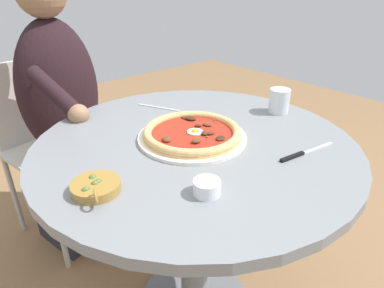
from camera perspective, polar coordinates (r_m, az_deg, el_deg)
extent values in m
cylinder|color=gray|center=(0.98, 0.56, -0.11)|extent=(0.95, 0.95, 0.03)
cylinder|color=slate|center=(1.19, 0.48, -15.48)|extent=(0.10, 0.10, 0.68)
cylinder|color=white|center=(0.98, -0.10, 1.17)|extent=(0.32, 0.32, 0.01)
cylinder|color=#E0B26B|center=(0.98, -0.10, 1.59)|extent=(0.29, 0.29, 0.01)
torus|color=#E0B26B|center=(0.97, -0.10, 2.09)|extent=(0.29, 0.29, 0.02)
cylinder|color=red|center=(0.98, -0.10, 1.85)|extent=(0.28, 0.28, 0.00)
cylinder|color=white|center=(0.98, 0.55, 2.11)|extent=(0.05, 0.05, 0.00)
ellipsoid|color=yellow|center=(0.98, 0.55, 2.22)|extent=(0.02, 0.02, 0.02)
ellipsoid|color=brown|center=(1.02, 2.66, 3.40)|extent=(0.03, 0.04, 0.01)
ellipsoid|color=#3D2314|center=(1.01, 1.05, 3.20)|extent=(0.03, 0.03, 0.01)
ellipsoid|color=#3D2314|center=(0.94, 4.94, 1.03)|extent=(0.04, 0.04, 0.01)
ellipsoid|color=#4C2D19|center=(0.97, 3.20, 1.92)|extent=(0.03, 0.02, 0.01)
ellipsoid|color=#4C2D19|center=(0.96, 2.22, 1.92)|extent=(0.03, 0.03, 0.01)
ellipsoid|color=#4C2D19|center=(1.07, -0.93, 4.59)|extent=(0.04, 0.04, 0.01)
ellipsoid|color=brown|center=(0.91, 0.71, 0.51)|extent=(0.03, 0.03, 0.01)
ellipsoid|color=brown|center=(0.93, -4.43, 0.85)|extent=(0.03, 0.04, 0.01)
ellipsoid|color=#3D2314|center=(1.06, -0.22, 4.44)|extent=(0.04, 0.04, 0.01)
ellipsoid|color=#2D6B28|center=(1.06, 3.78, 4.13)|extent=(0.01, 0.01, 0.00)
ellipsoid|color=#2D6B28|center=(0.94, 1.05, 1.04)|extent=(0.01, 0.01, 0.00)
ellipsoid|color=#2D6B28|center=(0.95, 2.61, 1.31)|extent=(0.01, 0.01, 0.00)
cylinder|color=silver|center=(1.21, 14.84, 7.22)|extent=(0.07, 0.07, 0.08)
cylinder|color=silver|center=(1.22, 14.64, 5.66)|extent=(0.06, 0.06, 0.01)
cube|color=silver|center=(0.99, 20.90, -0.65)|extent=(0.12, 0.03, 0.00)
cube|color=black|center=(0.92, 16.95, -2.12)|extent=(0.08, 0.02, 0.01)
cylinder|color=white|center=(0.74, 2.56, -7.50)|extent=(0.06, 0.06, 0.03)
cylinder|color=olive|center=(0.73, 2.58, -6.95)|extent=(0.05, 0.05, 0.01)
cylinder|color=olive|center=(0.78, -16.27, -7.09)|extent=(0.11, 0.11, 0.02)
torus|color=olive|center=(0.72, -16.30, -8.70)|extent=(0.02, 0.03, 0.03)
ellipsoid|color=#516B2D|center=(0.77, -16.37, -6.61)|extent=(0.02, 0.02, 0.02)
ellipsoid|color=#516B2D|center=(0.80, -16.76, -5.61)|extent=(0.02, 0.02, 0.02)
ellipsoid|color=#516B2D|center=(0.76, -17.88, -7.61)|extent=(0.02, 0.02, 0.02)
ellipsoid|color=#516B2D|center=(0.78, -15.89, -6.37)|extent=(0.02, 0.02, 0.02)
cube|color=#BCBCC1|center=(1.23, -5.80, 6.32)|extent=(0.08, 0.16, 0.00)
cube|color=#282833|center=(1.71, -18.98, -7.94)|extent=(0.39, 0.34, 0.45)
ellipsoid|color=black|center=(1.49, -21.96, 8.54)|extent=(0.38, 0.28, 0.58)
cylinder|color=black|center=(1.23, -22.37, 7.97)|extent=(0.12, 0.26, 0.17)
sphere|color=#936B4C|center=(1.17, -19.02, 4.86)|extent=(0.07, 0.07, 0.07)
cube|color=beige|center=(1.64, -21.10, -0.98)|extent=(0.51, 0.51, 0.02)
cube|color=beige|center=(1.73, -25.89, 6.88)|extent=(0.39, 0.10, 0.38)
cylinder|color=#B7B2A8|center=(1.53, -21.88, -13.40)|extent=(0.02, 0.02, 0.43)
cylinder|color=#B7B2A8|center=(1.70, -10.67, -7.21)|extent=(0.02, 0.02, 0.43)
cylinder|color=#B7B2A8|center=(1.83, -28.40, -7.64)|extent=(0.02, 0.02, 0.43)
cylinder|color=#B7B2A8|center=(1.98, -18.35, -2.96)|extent=(0.02, 0.02, 0.43)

